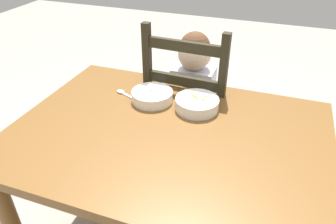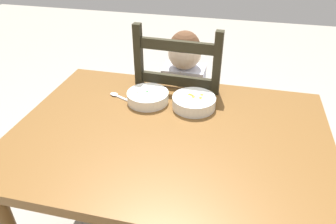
{
  "view_description": "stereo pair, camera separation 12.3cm",
  "coord_description": "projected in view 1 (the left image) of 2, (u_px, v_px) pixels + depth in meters",
  "views": [
    {
      "loc": [
        0.35,
        -0.97,
        1.46
      ],
      "look_at": [
        -0.02,
        0.06,
        0.76
      ],
      "focal_mm": 34.28,
      "sensor_mm": 36.0,
      "label": 1
    },
    {
      "loc": [
        0.23,
        -1.0,
        1.46
      ],
      "look_at": [
        -0.02,
        0.06,
        0.76
      ],
      "focal_mm": 34.28,
      "sensor_mm": 36.0,
      "label": 2
    }
  ],
  "objects": [
    {
      "name": "dining_table",
      "position": [
        168.0,
        151.0,
        1.32
      ],
      "size": [
        1.25,
        0.9,
        0.71
      ],
      "color": "brown",
      "rests_on": "ground"
    },
    {
      "name": "dining_chair",
      "position": [
        190.0,
        116.0,
        1.81
      ],
      "size": [
        0.44,
        0.44,
        1.01
      ],
      "color": "black",
      "rests_on": "ground"
    },
    {
      "name": "child_figure",
      "position": [
        191.0,
        92.0,
        1.72
      ],
      "size": [
        0.32,
        0.31,
        0.94
      ],
      "color": "silver",
      "rests_on": "ground"
    },
    {
      "name": "bowl_of_peas",
      "position": [
        152.0,
        96.0,
        1.46
      ],
      "size": [
        0.19,
        0.19,
        0.05
      ],
      "color": "white",
      "rests_on": "dining_table"
    },
    {
      "name": "bowl_of_carrots",
      "position": [
        197.0,
        103.0,
        1.4
      ],
      "size": [
        0.19,
        0.19,
        0.05
      ],
      "color": "white",
      "rests_on": "dining_table"
    },
    {
      "name": "spoon",
      "position": [
        123.0,
        93.0,
        1.52
      ],
      "size": [
        0.13,
        0.07,
        0.01
      ],
      "color": "silver",
      "rests_on": "dining_table"
    }
  ]
}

